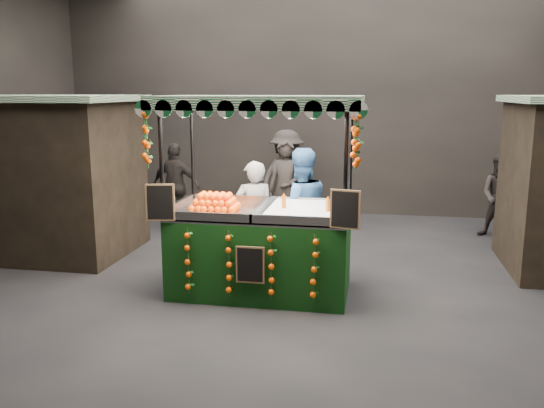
# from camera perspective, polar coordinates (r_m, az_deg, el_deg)

# --- Properties ---
(ground) EXTENTS (12.00, 12.00, 0.00)m
(ground) POSITION_cam_1_polar(r_m,az_deg,el_deg) (7.92, 2.68, -8.36)
(ground) COLOR black
(ground) RESTS_ON ground
(market_hall) EXTENTS (12.10, 10.10, 5.05)m
(market_hall) POSITION_cam_1_polar(r_m,az_deg,el_deg) (7.49, 2.93, 16.80)
(market_hall) COLOR black
(market_hall) RESTS_ON ground
(neighbour_stall_left) EXTENTS (3.00, 2.20, 2.60)m
(neighbour_stall_left) POSITION_cam_1_polar(r_m,az_deg,el_deg) (10.07, -22.05, 2.75)
(neighbour_stall_left) COLOR black
(neighbour_stall_left) RESTS_ON ground
(juice_stall) EXTENTS (2.69, 1.58, 2.61)m
(juice_stall) POSITION_cam_1_polar(r_m,az_deg,el_deg) (7.49, -1.09, -3.03)
(juice_stall) COLOR black
(juice_stall) RESTS_ON ground
(vendor_grey) EXTENTS (0.72, 0.61, 1.67)m
(vendor_grey) POSITION_cam_1_polar(r_m,az_deg,el_deg) (8.38, -1.85, -1.30)
(vendor_grey) COLOR slate
(vendor_grey) RESTS_ON ground
(vendor_blue) EXTENTS (1.11, 1.00, 1.87)m
(vendor_blue) POSITION_cam_1_polar(r_m,az_deg,el_deg) (8.29, 2.83, -0.76)
(vendor_blue) COLOR #2B5189
(vendor_blue) RESTS_ON ground
(shopper_0) EXTENTS (0.71, 0.51, 1.81)m
(shopper_0) POSITION_cam_1_polar(r_m,az_deg,el_deg) (10.21, 1.37, 1.41)
(shopper_0) COLOR #2B2623
(shopper_0) RESTS_ON ground
(shopper_1) EXTENTS (0.91, 0.82, 1.55)m
(shopper_1) POSITION_cam_1_polar(r_m,az_deg,el_deg) (11.12, 22.07, 0.71)
(shopper_1) COLOR black
(shopper_1) RESTS_ON ground
(shopper_2) EXTENTS (1.01, 0.48, 1.68)m
(shopper_2) POSITION_cam_1_polar(r_m,az_deg,el_deg) (11.21, -9.66, 1.79)
(shopper_2) COLOR black
(shopper_2) RESTS_ON ground
(shopper_3) EXTENTS (1.38, 1.38, 1.91)m
(shopper_3) POSITION_cam_1_polar(r_m,az_deg,el_deg) (11.32, 1.43, 2.65)
(shopper_3) COLOR #2D2724
(shopper_3) RESTS_ON ground
(shopper_4) EXTENTS (1.00, 0.99, 1.75)m
(shopper_4) POSITION_cam_1_polar(r_m,az_deg,el_deg) (11.76, 1.99, 2.57)
(shopper_4) COLOR #2A2522
(shopper_4) RESTS_ON ground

